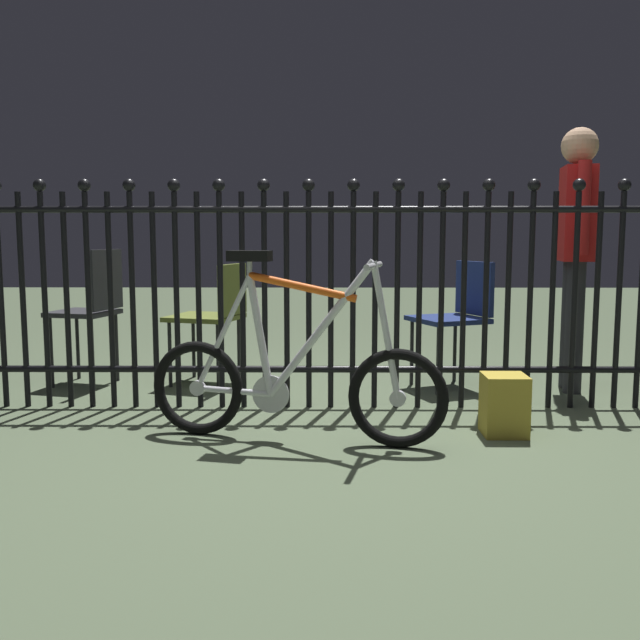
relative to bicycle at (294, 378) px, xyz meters
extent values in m
plane|color=#505F45|center=(0.24, 0.01, -0.30)|extent=(20.00, 20.00, 0.00)
cylinder|color=black|center=(-1.66, 0.66, 0.30)|extent=(0.03, 0.03, 1.20)
cylinder|color=black|center=(-1.54, 0.66, 0.30)|extent=(0.03, 0.03, 1.20)
cylinder|color=black|center=(-1.42, 0.66, 0.30)|extent=(0.03, 0.03, 1.20)
sphere|color=black|center=(-1.42, 0.66, 0.94)|extent=(0.07, 0.07, 0.07)
cylinder|color=black|center=(-1.30, 0.66, 0.30)|extent=(0.03, 0.03, 1.20)
cylinder|color=black|center=(-1.17, 0.66, 0.30)|extent=(0.03, 0.03, 1.20)
sphere|color=black|center=(-1.17, 0.66, 0.94)|extent=(0.07, 0.07, 0.07)
cylinder|color=black|center=(-1.05, 0.66, 0.30)|extent=(0.03, 0.03, 1.20)
cylinder|color=black|center=(-0.93, 0.66, 0.30)|extent=(0.03, 0.03, 1.20)
sphere|color=black|center=(-0.93, 0.66, 0.94)|extent=(0.07, 0.07, 0.07)
cylinder|color=black|center=(-0.80, 0.66, 0.30)|extent=(0.03, 0.03, 1.20)
cylinder|color=black|center=(-0.68, 0.66, 0.30)|extent=(0.03, 0.03, 1.20)
sphere|color=black|center=(-0.68, 0.66, 0.94)|extent=(0.07, 0.07, 0.07)
cylinder|color=black|center=(-0.56, 0.66, 0.30)|extent=(0.03, 0.03, 1.20)
cylinder|color=black|center=(-0.44, 0.66, 0.30)|extent=(0.03, 0.03, 1.20)
sphere|color=black|center=(-0.44, 0.66, 0.94)|extent=(0.07, 0.07, 0.07)
cylinder|color=black|center=(-0.31, 0.66, 0.30)|extent=(0.03, 0.03, 1.20)
cylinder|color=black|center=(-0.19, 0.66, 0.30)|extent=(0.03, 0.03, 1.20)
sphere|color=black|center=(-0.19, 0.66, 0.94)|extent=(0.07, 0.07, 0.07)
cylinder|color=black|center=(-0.07, 0.66, 0.30)|extent=(0.03, 0.03, 1.20)
cylinder|color=black|center=(0.06, 0.66, 0.30)|extent=(0.03, 0.03, 1.20)
sphere|color=black|center=(0.06, 0.66, 0.94)|extent=(0.07, 0.07, 0.07)
cylinder|color=black|center=(0.18, 0.66, 0.30)|extent=(0.03, 0.03, 1.20)
cylinder|color=black|center=(0.30, 0.66, 0.30)|extent=(0.03, 0.03, 1.20)
sphere|color=black|center=(0.30, 0.66, 0.94)|extent=(0.07, 0.07, 0.07)
cylinder|color=black|center=(0.42, 0.66, 0.30)|extent=(0.03, 0.03, 1.20)
cylinder|color=black|center=(0.55, 0.66, 0.30)|extent=(0.03, 0.03, 1.20)
sphere|color=black|center=(0.55, 0.66, 0.94)|extent=(0.07, 0.07, 0.07)
cylinder|color=black|center=(0.67, 0.66, 0.30)|extent=(0.03, 0.03, 1.20)
cylinder|color=black|center=(0.79, 0.66, 0.30)|extent=(0.03, 0.03, 1.20)
sphere|color=black|center=(0.79, 0.66, 0.94)|extent=(0.07, 0.07, 0.07)
cylinder|color=black|center=(0.92, 0.66, 0.30)|extent=(0.03, 0.03, 1.20)
cylinder|color=black|center=(1.04, 0.66, 0.30)|extent=(0.03, 0.03, 1.20)
sphere|color=black|center=(1.04, 0.66, 0.94)|extent=(0.07, 0.07, 0.07)
cylinder|color=black|center=(1.16, 0.66, 0.30)|extent=(0.03, 0.03, 1.20)
cylinder|color=black|center=(1.28, 0.66, 0.30)|extent=(0.03, 0.03, 1.20)
sphere|color=black|center=(1.28, 0.66, 0.94)|extent=(0.07, 0.07, 0.07)
cylinder|color=black|center=(1.41, 0.66, 0.30)|extent=(0.03, 0.03, 1.20)
cylinder|color=black|center=(1.53, 0.66, 0.30)|extent=(0.03, 0.03, 1.20)
sphere|color=black|center=(1.53, 0.66, 0.94)|extent=(0.07, 0.07, 0.07)
cylinder|color=black|center=(1.65, 0.66, 0.30)|extent=(0.03, 0.03, 1.20)
cylinder|color=black|center=(1.78, 0.66, 0.30)|extent=(0.03, 0.03, 1.20)
sphere|color=black|center=(1.78, 0.66, 0.94)|extent=(0.07, 0.07, 0.07)
cylinder|color=black|center=(0.24, 0.66, -0.08)|extent=(4.79, 0.04, 0.04)
cylinder|color=black|center=(0.24, 0.66, 0.81)|extent=(4.79, 0.04, 0.04)
torus|color=black|center=(-0.47, 0.11, -0.07)|extent=(0.46, 0.15, 0.46)
cylinder|color=silver|center=(-0.47, 0.11, -0.07)|extent=(0.08, 0.05, 0.07)
torus|color=black|center=(0.48, -0.11, -0.07)|extent=(0.46, 0.15, 0.46)
cylinder|color=silver|center=(0.48, -0.11, -0.07)|extent=(0.08, 0.05, 0.07)
cylinder|color=silver|center=(0.13, -0.03, 0.23)|extent=(0.51, 0.15, 0.65)
cylinder|color=#EA5914|center=(0.04, -0.01, 0.43)|extent=(0.51, 0.15, 0.14)
cylinder|color=silver|center=(-0.16, 0.04, 0.20)|extent=(0.14, 0.06, 0.57)
cylinder|color=silver|center=(-0.29, 0.06, -0.08)|extent=(0.37, 0.11, 0.04)
cylinder|color=silver|center=(-0.34, 0.08, 0.20)|extent=(0.29, 0.09, 0.56)
cylinder|color=silver|center=(0.42, -0.09, 0.24)|extent=(0.15, 0.06, 0.63)
cylinder|color=silver|center=(0.36, -0.08, 0.54)|extent=(0.03, 0.03, 0.02)
cylinder|color=silver|center=(0.36, -0.08, 0.53)|extent=(0.11, 0.40, 0.03)
cylinder|color=silver|center=(-0.21, 0.05, 0.51)|extent=(0.03, 0.03, 0.07)
cube|color=black|center=(-0.21, 0.05, 0.57)|extent=(0.21, 0.13, 0.05)
cylinder|color=silver|center=(-0.11, 0.02, -0.08)|extent=(0.18, 0.05, 0.18)
cylinder|color=black|center=(0.83, 0.96, -0.09)|extent=(0.02, 0.02, 0.42)
cylinder|color=black|center=(0.71, 1.26, -0.09)|extent=(0.02, 0.02, 0.42)
cylinder|color=black|center=(1.13, 1.08, -0.09)|extent=(0.02, 0.02, 0.42)
cylinder|color=black|center=(1.01, 1.38, -0.09)|extent=(0.02, 0.02, 0.42)
cube|color=navy|center=(0.92, 1.17, 0.14)|extent=(0.53, 0.53, 0.03)
cube|color=navy|center=(1.10, 1.24, 0.33)|extent=(0.17, 0.37, 0.34)
cylinder|color=black|center=(-1.60, 1.15, -0.07)|extent=(0.02, 0.02, 0.45)
cylinder|color=black|center=(-1.53, 1.44, -0.07)|extent=(0.02, 0.02, 0.45)
cylinder|color=black|center=(-1.31, 1.09, -0.07)|extent=(0.02, 0.02, 0.45)
cylinder|color=black|center=(-1.24, 1.37, -0.07)|extent=(0.02, 0.02, 0.45)
cube|color=#2D2D33|center=(-1.42, 1.26, 0.17)|extent=(0.44, 0.44, 0.03)
cube|color=#2D2D33|center=(-1.25, 1.22, 0.39)|extent=(0.11, 0.35, 0.38)
cylinder|color=black|center=(-0.84, 1.18, -0.09)|extent=(0.02, 0.02, 0.42)
cylinder|color=black|center=(-0.75, 1.50, -0.09)|extent=(0.02, 0.02, 0.42)
cylinder|color=black|center=(-0.52, 1.09, -0.09)|extent=(0.02, 0.02, 0.42)
cylinder|color=black|center=(-0.43, 1.41, -0.09)|extent=(0.02, 0.02, 0.42)
cube|color=olive|center=(-0.64, 1.29, 0.14)|extent=(0.52, 0.52, 0.03)
cube|color=olive|center=(-0.45, 1.24, 0.32)|extent=(0.14, 0.39, 0.33)
cylinder|color=#2D2D33|center=(1.67, 1.03, 0.10)|extent=(0.11, 0.11, 0.81)
cylinder|color=#2D2D33|center=(1.70, 1.19, 0.10)|extent=(0.11, 0.11, 0.81)
cube|color=red|center=(1.68, 1.11, 0.80)|extent=(0.23, 0.33, 0.57)
cylinder|color=red|center=(1.65, 0.91, 0.82)|extent=(0.08, 0.08, 0.54)
cylinder|color=red|center=(1.72, 1.31, 0.82)|extent=(0.08, 0.08, 0.54)
sphere|color=tan|center=(1.68, 1.11, 1.20)|extent=(0.22, 0.22, 0.22)
cube|color=#B29933|center=(1.02, 0.11, -0.15)|extent=(0.21, 0.21, 0.30)
camera|label=1|loc=(0.15, -3.21, 0.66)|focal=39.16mm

